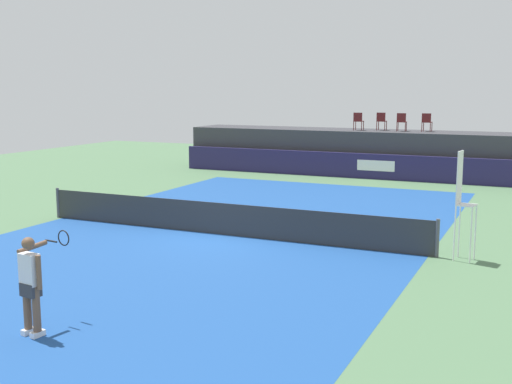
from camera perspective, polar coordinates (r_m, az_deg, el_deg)
ground_plane at (r=21.81m, az=0.66°, el=-2.18°), size 48.00×48.00×0.00m
court_inner at (r=19.17m, az=-2.99°, el=-3.78°), size 12.00×22.00×0.00m
sponsor_wall at (r=31.49m, az=8.43°, el=2.34°), size 18.00×0.22×1.20m
spectator_platform at (r=33.16m, az=9.31°, el=3.53°), size 18.00×2.80×2.20m
spectator_chair_far_left at (r=32.75m, az=9.04°, el=6.27°), size 0.45×0.45×0.89m
spectator_chair_left at (r=32.98m, az=11.03°, el=6.23°), size 0.45×0.45×0.89m
spectator_chair_center at (r=32.44m, az=12.75°, el=6.13°), size 0.47×0.47×0.89m
spectator_chair_right at (r=32.50m, az=14.87°, el=6.05°), size 0.45×0.45×0.89m
umpire_chair at (r=16.90m, az=17.79°, el=-0.49°), size 0.50×0.50×2.76m
tennis_net at (r=19.07m, az=-3.00°, el=-2.39°), size 12.40×0.02×0.95m
net_post_near at (r=22.56m, az=-17.11°, el=-0.92°), size 0.10×0.10×1.00m
net_post_far at (r=17.16m, az=15.74°, el=-3.95°), size 0.10×0.10×1.00m
tennis_player at (r=11.97m, az=-19.23°, el=-7.54°), size 0.58×1.19×1.77m
tennis_ball at (r=21.10m, az=-2.60°, el=-2.47°), size 0.07×0.07×0.07m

